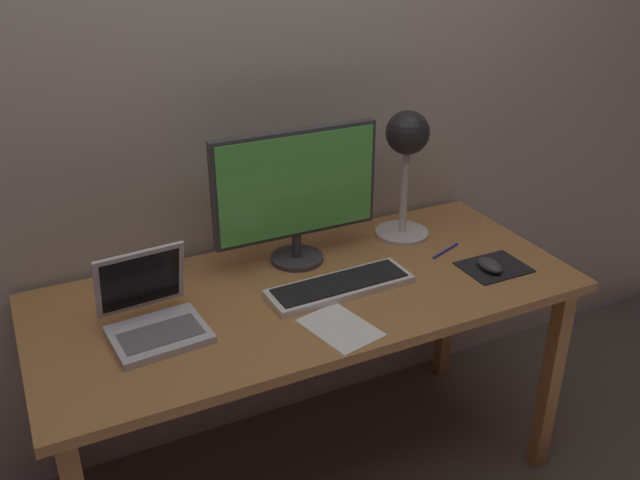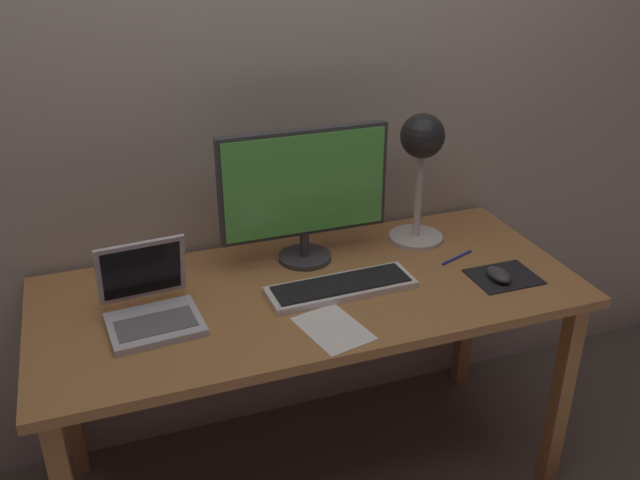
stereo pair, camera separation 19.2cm
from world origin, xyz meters
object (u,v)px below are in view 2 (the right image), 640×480
at_px(mouse, 499,275).
at_px(pen, 457,257).
at_px(laptop, 149,298).
at_px(keyboard_main, 341,287).
at_px(desk_lamp, 421,153).
at_px(monitor, 304,189).

xyz_separation_m(mouse, pen, (-0.05, 0.17, -0.02)).
relative_size(laptop, pen, 1.93).
relative_size(keyboard_main, laptop, 1.65).
bearing_deg(desk_lamp, monitor, -178.39).
height_order(keyboard_main, desk_lamp, desk_lamp).
height_order(keyboard_main, laptop, laptop).
bearing_deg(keyboard_main, monitor, 99.80).
distance_m(mouse, pen, 0.17).
xyz_separation_m(desk_lamp, mouse, (0.11, -0.34, -0.29)).
bearing_deg(laptop, keyboard_main, -4.30).
xyz_separation_m(laptop, desk_lamp, (0.91, 0.19, 0.25)).
xyz_separation_m(desk_lamp, pen, (0.06, -0.17, -0.30)).
distance_m(monitor, desk_lamp, 0.40).
height_order(monitor, pen, monitor).
distance_m(keyboard_main, pen, 0.43).
height_order(keyboard_main, pen, keyboard_main).
height_order(laptop, mouse, laptop).
height_order(keyboard_main, mouse, mouse).
bearing_deg(pen, laptop, -178.69).
bearing_deg(laptop, mouse, -8.19).
bearing_deg(laptop, desk_lamp, 11.92).
distance_m(keyboard_main, desk_lamp, 0.52).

